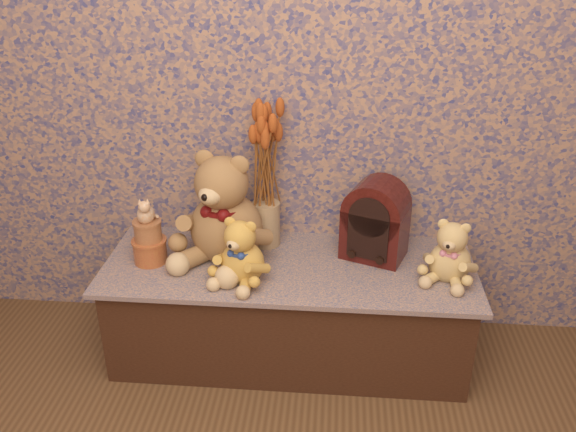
# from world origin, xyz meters

# --- Properties ---
(display_shelf) EXTENTS (1.48, 0.57, 0.43)m
(display_shelf) POSITION_xyz_m (0.00, 1.23, 0.22)
(display_shelf) COLOR #3B4A79
(display_shelf) RESTS_ON ground
(teddy_large) EXTENTS (0.51, 0.56, 0.48)m
(teddy_large) POSITION_xyz_m (-0.26, 1.27, 0.68)
(teddy_large) COLOR olive
(teddy_large) RESTS_ON display_shelf
(teddy_medium) EXTENTS (0.30, 0.32, 0.28)m
(teddy_medium) POSITION_xyz_m (-0.17, 1.10, 0.57)
(teddy_medium) COLOR gold
(teddy_medium) RESTS_ON display_shelf
(teddy_small) EXTENTS (0.29, 0.31, 0.26)m
(teddy_small) POSITION_xyz_m (0.62, 1.18, 0.57)
(teddy_small) COLOR #DCB768
(teddy_small) RESTS_ON display_shelf
(cathedral_radio) EXTENTS (0.29, 0.25, 0.33)m
(cathedral_radio) POSITION_xyz_m (0.34, 1.33, 0.60)
(cathedral_radio) COLOR #350C09
(cathedral_radio) RESTS_ON display_shelf
(ceramic_vase) EXTENTS (0.14, 0.14, 0.19)m
(ceramic_vase) POSITION_xyz_m (-0.11, 1.39, 0.53)
(ceramic_vase) COLOR tan
(ceramic_vase) RESTS_ON display_shelf
(dried_stalks) EXTENTS (0.28, 0.28, 0.44)m
(dried_stalks) POSITION_xyz_m (-0.11, 1.39, 0.85)
(dried_stalks) COLOR #B24C1C
(dried_stalks) RESTS_ON ceramic_vase
(biscuit_tin_lower) EXTENTS (0.16, 0.16, 0.10)m
(biscuit_tin_lower) POSITION_xyz_m (-0.56, 1.20, 0.48)
(biscuit_tin_lower) COLOR #CE893C
(biscuit_tin_lower) RESTS_ON display_shelf
(biscuit_tin_upper) EXTENTS (0.12, 0.12, 0.08)m
(biscuit_tin_upper) POSITION_xyz_m (-0.56, 1.20, 0.57)
(biscuit_tin_upper) COLOR tan
(biscuit_tin_upper) RESTS_ON biscuit_tin_lower
(cat_figurine) EXTENTS (0.10, 0.11, 0.11)m
(cat_figurine) POSITION_xyz_m (-0.56, 1.20, 0.67)
(cat_figurine) COLOR silver
(cat_figurine) RESTS_ON biscuit_tin_upper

